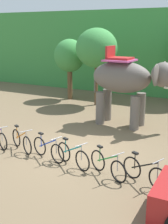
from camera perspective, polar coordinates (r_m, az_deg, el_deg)
ground_plane at (r=11.58m, az=-1.40°, el=-7.51°), size 80.00×80.00×0.00m
foliage_hedge at (r=23.81m, az=15.38°, el=11.09°), size 36.00×6.00×5.89m
tree_right at (r=19.83m, az=-2.76°, el=10.56°), size 2.01×2.01×3.95m
tree_center at (r=18.11m, az=2.42°, el=12.05°), size 2.47×2.47×4.63m
elephant at (r=14.28m, az=8.35°, el=5.94°), size 4.17×2.08×3.78m
bike_orange at (r=11.81m, az=-11.82°, el=-5.37°), size 1.55×0.85×0.92m
bike_blue at (r=10.87m, az=-6.85°, el=-7.01°), size 1.65×0.66×0.92m
bike_teal at (r=10.28m, az=-2.16°, el=-8.25°), size 1.61×0.74×0.92m
bike_green at (r=9.62m, az=4.52°, el=-10.01°), size 1.55×0.84×0.92m
bike_black at (r=9.32m, az=11.48°, el=-11.17°), size 1.60×0.76×0.92m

